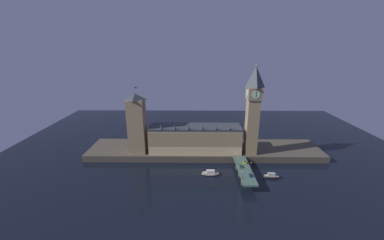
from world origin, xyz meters
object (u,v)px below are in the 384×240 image
object	(u,v)px
car_northbound_lead	(241,166)
pedestrian_mid_walk	(252,171)
street_lamp_far	(235,156)
street_lamp_near	(242,174)
boat_upstream	(210,173)
victoria_tower	(137,123)
car_southbound_lead	(251,175)
street_lamp_mid	(251,165)
boat_downstream	(271,176)
car_southbound_trail	(245,162)
pedestrian_near_rail	(242,177)
clock_tower	(253,108)
pedestrian_far_rail	(237,163)

from	to	relation	value
car_northbound_lead	pedestrian_mid_walk	xyz separation A→B (m)	(6.87, -7.07, 0.13)
car_northbound_lead	street_lamp_far	world-z (taller)	street_lamp_far
street_lamp_near	boat_upstream	bearing A→B (deg)	141.84
victoria_tower	car_southbound_lead	size ratio (longest dim) A/B	12.95
street_lamp_mid	boat_upstream	xyz separation A→B (m)	(-31.51, 2.21, -8.92)
street_lamp_near	boat_downstream	world-z (taller)	street_lamp_near
car_southbound_trail	street_lamp_mid	distance (m)	10.68
street_lamp_far	pedestrian_mid_walk	bearing A→B (deg)	-63.00
pedestrian_near_rail	boat_upstream	bearing A→B (deg)	145.33
clock_tower	car_northbound_lead	distance (m)	51.44
pedestrian_far_rail	street_lamp_near	size ratio (longest dim) A/B	0.24
car_northbound_lead	car_southbound_lead	distance (m)	14.17
car_southbound_trail	street_lamp_mid	size ratio (longest dim) A/B	0.69
pedestrian_mid_walk	street_lamp_near	bearing A→B (deg)	-131.88
street_lamp_mid	victoria_tower	bearing A→B (deg)	160.63
clock_tower	pedestrian_far_rail	xyz separation A→B (m)	(-15.66, -23.18, -40.49)
pedestrian_mid_walk	pedestrian_far_rail	bearing A→B (deg)	126.27
pedestrian_mid_walk	street_lamp_mid	xyz separation A→B (m)	(0.40, 4.05, 2.86)
car_northbound_lead	street_lamp_mid	size ratio (longest dim) A/B	0.78
car_southbound_trail	victoria_tower	bearing A→B (deg)	165.66
street_lamp_near	street_lamp_far	world-z (taller)	street_lamp_far
car_southbound_trail	street_lamp_far	distance (m)	9.41
pedestrian_near_rail	car_southbound_trail	bearing A→B (deg)	73.27
pedestrian_far_rail	clock_tower	bearing A→B (deg)	55.95
pedestrian_near_rail	pedestrian_far_rail	xyz separation A→B (m)	(-0.00, 21.40, -0.08)
street_lamp_far	boat_downstream	distance (m)	32.21
pedestrian_far_rail	street_lamp_near	world-z (taller)	street_lamp_near
pedestrian_near_rail	boat_downstream	bearing A→B (deg)	22.87
car_southbound_lead	street_lamp_near	size ratio (longest dim) A/B	0.72
victoria_tower	car_southbound_lead	distance (m)	106.48
street_lamp_near	boat_upstream	size ratio (longest dim) A/B	0.44
car_northbound_lead	boat_upstream	xyz separation A→B (m)	(-24.24, -0.81, -5.93)
clock_tower	pedestrian_far_rail	distance (m)	49.21
pedestrian_mid_walk	street_lamp_far	xyz separation A→B (m)	(-9.56, 18.77, 3.39)
victoria_tower	boat_downstream	world-z (taller)	victoria_tower
pedestrian_mid_walk	car_northbound_lead	bearing A→B (deg)	134.20
boat_upstream	boat_downstream	size ratio (longest dim) A/B	1.15
clock_tower	street_lamp_near	bearing A→B (deg)	-109.12
pedestrian_far_rail	boat_upstream	bearing A→B (deg)	-164.16
car_southbound_lead	street_lamp_near	world-z (taller)	street_lamp_near
clock_tower	car_northbound_lead	size ratio (longest dim) A/B	17.18
pedestrian_near_rail	street_lamp_mid	size ratio (longest dim) A/B	0.29
car_northbound_lead	pedestrian_far_rail	size ratio (longest dim) A/B	2.92
boat_upstream	street_lamp_mid	bearing A→B (deg)	-4.01
pedestrian_near_rail	street_lamp_near	world-z (taller)	street_lamp_near
pedestrian_near_rail	pedestrian_mid_walk	size ratio (longest dim) A/B	1.08
victoria_tower	pedestrian_mid_walk	distance (m)	106.02
car_southbound_trail	pedestrian_near_rail	distance (m)	23.88
street_lamp_mid	street_lamp_far	world-z (taller)	street_lamp_far
car_southbound_lead	street_lamp_far	world-z (taller)	street_lamp_far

